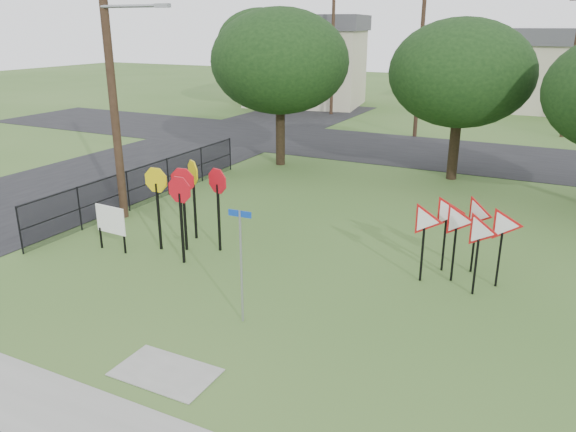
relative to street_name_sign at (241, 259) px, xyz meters
The scene contains 19 objects.
ground 1.58m from the street_name_sign, behind, with size 140.00×140.00×0.00m, color #355921.
sidewalk 4.52m from the street_name_sign, 93.95° to the right, with size 30.00×1.60×0.02m, color gray.
street_left 15.90m from the street_name_sign, 140.99° to the left, with size 8.00×50.00×0.02m, color black.
street_far 20.02m from the street_name_sign, 90.84° to the left, with size 60.00×8.00×0.02m, color black.
curb_pad 2.90m from the street_name_sign, 96.85° to the right, with size 2.00×1.20×0.02m, color gray.
street_name_sign is the anchor object (origin of this frame).
stop_sign_cluster 4.74m from the street_name_sign, 140.95° to the left, with size 2.43×2.02×2.56m.
yield_sign_cluster 5.99m from the street_name_sign, 47.97° to the left, with size 2.80×1.78×2.19m.
info_board 6.03m from the street_name_sign, 161.66° to the left, with size 1.12×0.10×1.40m.
utility_pole_main 9.48m from the street_name_sign, 149.38° to the left, with size 3.55×0.33×10.00m.
far_pole_a 24.26m from the street_name_sign, 95.47° to the left, with size 1.40×0.24×9.00m.
far_pole_b 28.67m from the street_name_sign, 78.46° to the left, with size 1.40×0.24×8.50m.
far_pole_c 31.82m from the street_name_sign, 108.96° to the left, with size 1.40×0.24×9.00m.
fence_run 10.07m from the street_name_sign, 141.81° to the left, with size 0.05×11.55×1.50m.
house_left 36.90m from the street_name_sign, 112.83° to the left, with size 10.58×8.88×7.20m.
house_mid 40.16m from the street_name_sign, 84.70° to the left, with size 8.40×8.40×6.20m.
tree_near_left 15.66m from the street_name_sign, 114.27° to the left, with size 6.40×6.40×7.27m.
tree_near_mid 15.35m from the street_name_sign, 83.49° to the left, with size 6.00×6.00×6.80m.
tree_far_left 34.29m from the street_name_sign, 118.54° to the left, with size 6.80×6.80×7.73m.
Camera 1 is at (6.38, -9.71, 6.47)m, focal length 35.00 mm.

